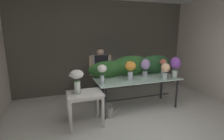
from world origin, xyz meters
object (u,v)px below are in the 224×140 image
vase_sunset_lilies (130,68)px  watering_can (110,112)px  vase_lilac_freesia (145,66)px  display_table_glass (137,83)px  vase_ivory_ranunculus (102,71)px  vase_coral_stock (163,65)px  vase_violet_carnations (175,65)px  vase_peach_peonies (165,69)px  vase_white_roses_tall (77,79)px  florist (101,69)px  side_table_white (85,97)px

vase_sunset_lilies → watering_can: (-0.59, -0.17, -1.00)m
vase_sunset_lilies → vase_lilac_freesia: size_ratio=1.04×
display_table_glass → vase_ivory_ranunculus: vase_ivory_ranunculus is taller
vase_coral_stock → display_table_glass: bearing=-171.0°
vase_ivory_ranunculus → vase_violet_carnations: bearing=-2.6°
display_table_glass → vase_violet_carnations: vase_violet_carnations is taller
vase_violet_carnations → vase_sunset_lilies: 1.20m
vase_lilac_freesia → vase_ivory_ranunculus: (-1.30, -0.34, 0.03)m
vase_lilac_freesia → vase_peach_peonies: vase_lilac_freesia is taller
vase_violet_carnations → vase_peach_peonies: 0.35m
watering_can → vase_peach_peonies: bearing=-2.6°
vase_peach_peonies → vase_ivory_ranunculus: 1.61m
vase_violet_carnations → vase_lilac_freesia: 0.77m
display_table_glass → vase_white_roses_tall: (-1.60, -0.43, 0.37)m
vase_lilac_freesia → vase_white_roses_tall: size_ratio=0.91×
florist → watering_can: (-0.06, -1.02, -0.83)m
display_table_glass → vase_violet_carnations: size_ratio=3.98×
vase_lilac_freesia → watering_can: vase_lilac_freesia is taller
display_table_glass → vase_sunset_lilies: (-0.25, -0.10, 0.43)m
side_table_white → vase_white_roses_tall: 0.46m
vase_ivory_ranunculus → vase_coral_stock: vase_ivory_ranunculus is taller
vase_sunset_lilies → vase_ivory_ranunculus: size_ratio=1.04×
vase_sunset_lilies → vase_coral_stock: vase_sunset_lilies is taller
vase_peach_peonies → vase_white_roses_tall: (-2.21, -0.09, -0.01)m
display_table_glass → florist: florist is taller
side_table_white → vase_ivory_ranunculus: (0.45, 0.23, 0.48)m
vase_lilac_freesia → vase_ivory_ranunculus: bearing=-165.4°
vase_violet_carnations → vase_lilac_freesia: bearing=145.9°
side_table_white → vase_white_roses_tall: (-0.15, 0.00, 0.43)m
vase_coral_stock → watering_can: 1.99m
florist → watering_can: 1.32m
florist → vase_sunset_lilies: florist is taller
display_table_glass → florist: bearing=135.9°
vase_coral_stock → vase_violet_carnations: bearing=-78.7°
vase_peach_peonies → vase_ivory_ranunculus: size_ratio=0.91×
vase_lilac_freesia → watering_can: bearing=-160.1°
vase_coral_stock → watering_can: vase_coral_stock is taller
florist → vase_lilac_freesia: bearing=-29.4°
vase_sunset_lilies → vase_white_roses_tall: (-1.35, -0.33, -0.06)m
florist → vase_white_roses_tall: bearing=-124.9°
vase_ivory_ranunculus → vase_white_roses_tall: bearing=-159.0°
display_table_glass → vase_peach_peonies: bearing=-29.0°
display_table_glass → florist: (-0.78, 0.75, 0.26)m
florist → vase_violet_carnations: florist is taller
watering_can → vase_ivory_ranunculus: bearing=154.1°
vase_sunset_lilies → vase_ivory_ranunculus: (-0.75, -0.10, -0.01)m
vase_violet_carnations → vase_peach_peonies: size_ratio=1.30×
vase_sunset_lilies → vase_peach_peonies: (0.85, -0.24, -0.05)m
side_table_white → vase_violet_carnations: size_ratio=1.35×
side_table_white → florist: 1.40m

